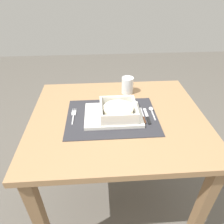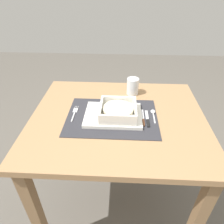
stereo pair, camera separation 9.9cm
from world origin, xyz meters
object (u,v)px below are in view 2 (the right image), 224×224
Objects in this scene: fork at (75,112)px; butter_knife at (147,120)px; porridge_bowl at (118,111)px; bread_knife at (143,118)px; dining_table at (118,134)px; spoon at (153,113)px; drinking_glass at (133,87)px.

butter_knife is (0.36, -0.04, 0.00)m from fork.
porridge_bowl is 0.13m from bread_knife.
porridge_bowl reaches higher than dining_table.
bread_knife is at bearing -2.30° from fork.
dining_table is at bearing 0.00° from fork.
drinking_glass is (-0.10, 0.20, 0.03)m from spoon.
butter_knife is 0.99× the size of bread_knife.
fork is at bearing -144.06° from drinking_glass.
porridge_bowl is 1.30× the size of fork.
dining_table is 0.25m from fork.
butter_knife is at bearing -14.59° from bread_knife.
porridge_bowl is 1.81× the size of drinking_glass.
fork is (-0.22, 0.03, -0.04)m from porridge_bowl.
drinking_glass is (0.08, 0.23, 0.16)m from dining_table.
porridge_bowl is at bearing -4.25° from fork.
dining_table is at bearing 164.59° from butter_knife.
fork is 0.39m from spoon.
butter_knife is 1.37× the size of drinking_glass.
butter_knife is (-0.03, -0.05, -0.00)m from spoon.
butter_knife is 0.27m from drinking_glass.
dining_table is 6.46× the size of fork.
spoon is 1.16× the size of drinking_glass.
spoon reaches higher than dining_table.
spoon is at bearing 5.42° from fork.
porridge_bowl is 0.18m from spoon.
butter_knife and bread_knife have the same top height.
spoon is (0.17, 0.04, -0.03)m from porridge_bowl.
spoon reaches higher than butter_knife.
bread_knife is (0.34, -0.04, 0.00)m from fork.
fork is 0.37m from drinking_glass.
bread_knife reaches higher than dining_table.
drinking_glass is (-0.07, 0.26, 0.04)m from butter_knife.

